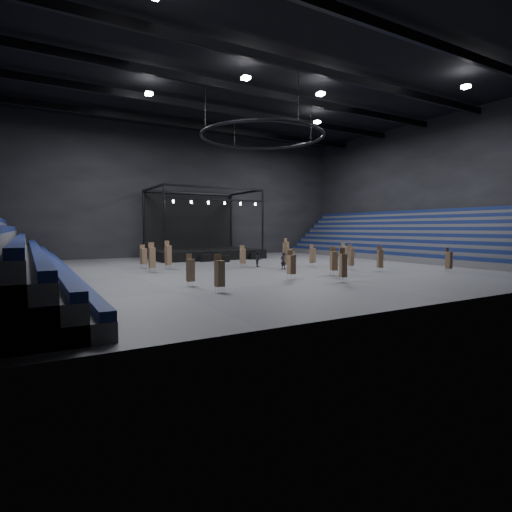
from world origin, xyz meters
TOP-DOWN VIEW (x-y plane):
  - floor at (0.00, 0.00)m, footprint 50.00×50.00m
  - ceiling at (0.00, 0.00)m, footprint 50.00×42.00m
  - wall_back at (0.00, 21.00)m, footprint 50.00×0.20m
  - wall_front at (0.00, -21.00)m, footprint 50.00×0.20m
  - wall_right at (25.00, 0.00)m, footprint 0.20×42.00m
  - bleachers_right at (22.94, 0.00)m, footprint 7.20×40.00m
  - stage at (0.00, 16.24)m, footprint 14.00×10.00m
  - truss_ring at (-0.00, 0.00)m, footprint 12.30×12.30m
  - roof_girders at (0.00, -0.00)m, footprint 49.00×30.35m
  - floodlights at (0.00, -4.00)m, footprint 28.60×16.60m
  - flight_case_left at (-1.84, 9.99)m, footprint 1.41×0.88m
  - flight_case_mid at (-0.25, 8.29)m, footprint 1.21×0.66m
  - flight_case_right at (4.97, 10.10)m, footprint 1.30×0.81m
  - chair_stack_0 at (1.75, -1.57)m, footprint 0.62×0.62m
  - chair_stack_1 at (4.00, 0.56)m, footprint 0.47×0.47m
  - chair_stack_2 at (-8.55, 3.52)m, footprint 0.61×0.61m
  - chair_stack_3 at (9.29, -1.74)m, footprint 0.58×0.58m
  - chair_stack_4 at (12.41, -11.99)m, footprint 0.47×0.47m
  - chair_stack_5 at (-10.80, -8.51)m, footprint 0.53×0.53m
  - chair_stack_6 at (2.06, -8.41)m, footprint 0.65×0.65m
  - chair_stack_7 at (-10.22, -11.99)m, footprint 0.54×0.54m
  - chair_stack_8 at (-10.41, 5.57)m, footprint 0.64×0.64m
  - chair_stack_9 at (5.46, -1.18)m, footprint 0.48×0.48m
  - chair_stack_10 at (-10.66, 1.57)m, footprint 0.54×0.54m
  - chair_stack_11 at (7.73, -8.27)m, footprint 0.59×0.59m
  - chair_stack_12 at (-1.43, 1.44)m, footprint 0.59×0.59m
  - chair_stack_13 at (-0.16, -11.99)m, footprint 0.54×0.54m
  - chair_stack_14 at (8.43, 8.01)m, footprint 0.54×0.54m
  - chair_stack_15 at (-2.59, -8.79)m, footprint 0.52×0.52m
  - chair_stack_16 at (6.95, -5.32)m, footprint 0.45×0.45m
  - man_center at (1.40, -1.69)m, footprint 0.65×0.49m
  - crew_member at (0.32, 1.29)m, footprint 0.86×0.96m

SIDE VIEW (x-z plane):
  - floor at x=0.00m, z-range 0.00..0.00m
  - flight_case_mid at x=-0.25m, z-range 0.00..0.78m
  - flight_case_right at x=4.97m, z-range 0.00..0.81m
  - flight_case_left at x=-1.84m, z-range 0.00..0.87m
  - crew_member at x=0.32m, z-range 0.00..1.62m
  - man_center at x=1.40m, z-range 0.00..1.64m
  - chair_stack_1 at x=4.00m, z-range 0.07..1.90m
  - chair_stack_5 at x=-10.80m, z-range 0.04..2.31m
  - chair_stack_4 at x=12.41m, z-range 0.04..2.30m
  - chair_stack_9 at x=5.46m, z-range 0.05..2.34m
  - chair_stack_12 at x=-1.43m, z-range 0.07..2.34m
  - chair_stack_15 at x=-2.59m, z-range 0.07..2.36m
  - chair_stack_11 at x=7.73m, z-range 0.03..2.43m
  - chair_stack_16 at x=6.95m, z-range 0.02..2.46m
  - chair_stack_7 at x=-10.22m, z-range 0.05..2.47m
  - chair_stack_8 at x=-10.41m, z-range 0.08..2.44m
  - chair_stack_3 at x=9.29m, z-range 0.07..2.46m
  - chair_stack_6 at x=2.06m, z-range 0.06..2.50m
  - chair_stack_13 at x=-0.16m, z-range 0.02..2.55m
  - chair_stack_0 at x=1.75m, z-range 0.03..2.63m
  - chair_stack_14 at x=8.43m, z-range 0.02..2.74m
  - chair_stack_10 at x=-10.66m, z-range 0.04..2.76m
  - chair_stack_2 at x=-8.55m, z-range 0.03..2.82m
  - stage at x=0.00m, z-range -3.15..6.05m
  - bleachers_right at x=22.94m, z-range -1.47..4.93m
  - wall_back at x=0.00m, z-range 0.00..18.00m
  - wall_front at x=0.00m, z-range 0.00..18.00m
  - wall_right at x=25.00m, z-range 0.00..18.00m
  - truss_ring at x=0.00m, z-range 10.43..15.58m
  - floodlights at x=0.00m, z-range 16.48..16.73m
  - roof_girders at x=0.00m, z-range 16.85..17.55m
  - ceiling at x=0.00m, z-range 17.90..18.10m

